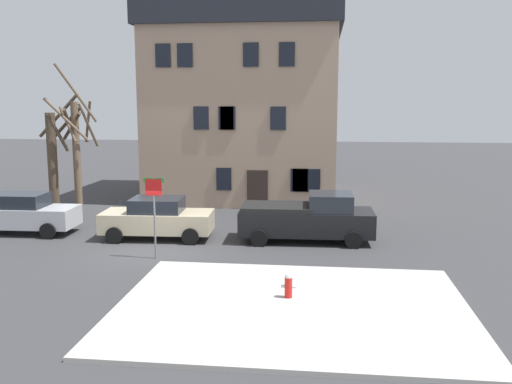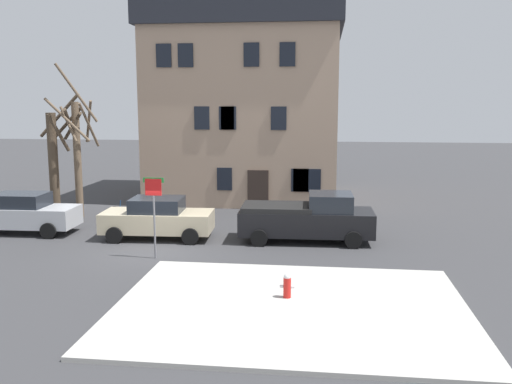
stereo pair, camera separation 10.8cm
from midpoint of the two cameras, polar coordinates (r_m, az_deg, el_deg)
The scene contains 11 objects.
ground_plane at distance 21.73m, azimuth -10.26°, elevation -6.03°, with size 120.00×120.00×0.00m, color #38383A.
sidewalk_slab at distance 15.73m, azimuth 3.77°, elevation -11.67°, with size 9.66×7.52×0.12m, color #B7B5AD.
building_main at distance 33.66m, azimuth -0.79°, elevation 9.64°, with size 11.00×9.42×11.62m.
tree_bare_near at distance 28.84m, azimuth -19.60°, elevation 3.44°, with size 2.68×2.37×6.08m.
tree_bare_mid at distance 28.49m, azimuth -17.62°, elevation 4.04°, with size 2.28×2.23×7.40m.
car_silver_sedan at distance 26.25m, azimuth -22.71°, elevation -2.00°, with size 4.83×2.14×1.75m.
car_beige_sedan at distance 23.59m, azimuth -9.88°, elevation -2.64°, with size 4.63×2.29×1.72m.
pickup_truck_black at distance 22.89m, azimuth 5.42°, elevation -2.65°, with size 5.47×2.44×1.99m.
fire_hydrant at distance 16.17m, azimuth 3.40°, elevation -9.46°, with size 0.42×0.22×0.71m.
street_sign_pole at distance 20.39m, azimuth -10.23°, elevation -1.06°, with size 0.76×0.07×2.97m.
bicycle_leaning at distance 27.26m, azimuth -13.20°, elevation -2.21°, with size 1.70×0.52×1.03m.
Camera 2 is at (6.36, -20.00, 5.67)m, focal length 39.22 mm.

